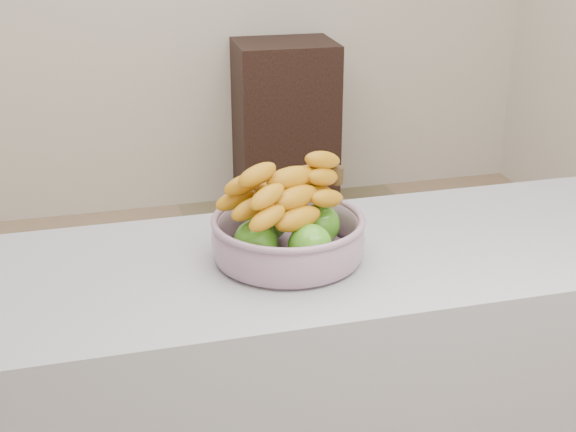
# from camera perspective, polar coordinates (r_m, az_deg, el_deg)

# --- Properties ---
(ground) EXTENTS (4.00, 4.00, 0.00)m
(ground) POSITION_cam_1_polar(r_m,az_deg,el_deg) (2.79, -2.00, -14.01)
(ground) COLOR #9B7D5F
(ground) RESTS_ON ground
(counter) EXTENTS (2.00, 0.60, 0.90)m
(counter) POSITION_cam_1_polar(r_m,az_deg,el_deg) (2.01, 2.22, -14.38)
(counter) COLOR #9B9AA2
(counter) RESTS_ON ground
(cabinet) EXTENTS (0.53, 0.43, 0.92)m
(cabinet) POSITION_cam_1_polar(r_m,az_deg,el_deg) (4.27, -0.21, 6.24)
(cabinet) COLOR black
(cabinet) RESTS_ON ground
(fruit_bowl) EXTENTS (0.33, 0.33, 0.21)m
(fruit_bowl) POSITION_cam_1_polar(r_m,az_deg,el_deg) (1.73, -0.01, -1.06)
(fruit_bowl) COLOR #A1AAC1
(fruit_bowl) RESTS_ON counter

